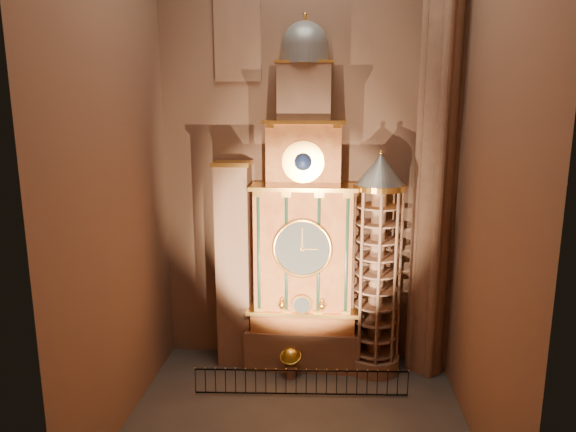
# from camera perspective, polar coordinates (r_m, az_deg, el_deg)

# --- Properties ---
(floor) EXTENTS (14.00, 14.00, 0.00)m
(floor) POSITION_cam_1_polar(r_m,az_deg,el_deg) (22.76, 0.90, -21.89)
(floor) COLOR #383330
(floor) RESTS_ON ground
(wall_back) EXTENTS (22.00, 0.00, 22.00)m
(wall_back) POSITION_cam_1_polar(r_m,az_deg,el_deg) (24.97, 1.94, 8.07)
(wall_back) COLOR brown
(wall_back) RESTS_ON floor
(wall_left) EXTENTS (0.00, 22.00, 22.00)m
(wall_left) POSITION_cam_1_polar(r_m,az_deg,el_deg) (20.68, -18.87, 6.67)
(wall_left) COLOR brown
(wall_left) RESTS_ON floor
(wall_right) EXTENTS (0.00, 22.00, 22.00)m
(wall_right) POSITION_cam_1_polar(r_m,az_deg,el_deg) (19.81, 21.78, 6.26)
(wall_right) COLOR brown
(wall_right) RESTS_ON floor
(astronomical_clock) EXTENTS (5.60, 2.41, 16.70)m
(astronomical_clock) POSITION_cam_1_polar(r_m,az_deg,el_deg) (24.62, 1.75, -2.18)
(astronomical_clock) COLOR #8C634C
(astronomical_clock) RESTS_ON floor
(portrait_tower) EXTENTS (1.80, 1.60, 10.20)m
(portrait_tower) POSITION_cam_1_polar(r_m,az_deg,el_deg) (25.45, -5.97, -5.34)
(portrait_tower) COLOR #8C634C
(portrait_tower) RESTS_ON floor
(stair_turret) EXTENTS (2.50, 2.50, 10.80)m
(stair_turret) POSITION_cam_1_polar(r_m,az_deg,el_deg) (24.81, 9.83, -5.62)
(stair_turret) COLOR #8C634C
(stair_turret) RESTS_ON floor
(gothic_pier) EXTENTS (2.04, 2.04, 22.00)m
(gothic_pier) POSITION_cam_1_polar(r_m,az_deg,el_deg) (24.43, 16.38, 7.52)
(gothic_pier) COLOR #8C634C
(gothic_pier) RESTS_ON floor
(stained_glass_window) EXTENTS (2.20, 0.14, 5.20)m
(stained_glass_window) POSITION_cam_1_polar(r_m,az_deg,el_deg) (25.50, -5.67, 20.50)
(stained_glass_window) COLOR navy
(stained_glass_window) RESTS_ON wall_back
(celestial_globe) EXTENTS (1.20, 1.16, 1.49)m
(celestial_globe) POSITION_cam_1_polar(r_m,az_deg,el_deg) (25.43, 0.28, -15.67)
(celestial_globe) COLOR #8C634C
(celestial_globe) RESTS_ON floor
(iron_railing) EXTENTS (9.49, 0.62, 1.20)m
(iron_railing) POSITION_cam_1_polar(r_m,az_deg,el_deg) (24.08, 1.47, -18.01)
(iron_railing) COLOR black
(iron_railing) RESTS_ON floor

